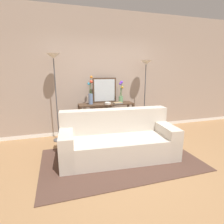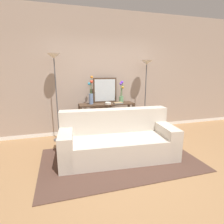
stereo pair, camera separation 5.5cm
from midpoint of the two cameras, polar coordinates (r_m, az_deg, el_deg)
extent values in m
cube|color=#9E754C|center=(3.33, 6.78, -16.50)|extent=(16.00, 16.00, 0.02)
cube|color=white|center=(5.04, -1.99, -5.20)|extent=(12.00, 0.15, 0.09)
cube|color=tan|center=(4.78, -2.14, 12.44)|extent=(12.00, 0.14, 2.96)
cube|color=#51382D|center=(3.49, 2.88, -14.70)|extent=(2.81, 1.67, 0.01)
cube|color=beige|center=(3.48, 2.37, -11.00)|extent=(2.19, 1.06, 0.42)
cube|color=beige|center=(3.62, 1.22, -2.61)|extent=(2.14, 0.42, 0.46)
cube|color=beige|center=(3.36, -13.71, -10.65)|extent=(0.31, 0.91, 0.60)
cube|color=beige|center=(3.77, 16.57, -8.12)|extent=(0.31, 0.91, 0.60)
cube|color=#473323|center=(4.49, -1.36, 2.55)|extent=(1.36, 0.38, 0.03)
cube|color=#473323|center=(4.66, -1.32, -5.45)|extent=(1.25, 0.32, 0.01)
cube|color=#473323|center=(4.31, -9.23, -3.68)|extent=(0.05, 0.05, 0.79)
cube|color=#473323|center=(4.64, 7.03, -2.38)|extent=(0.05, 0.05, 0.79)
cube|color=#473323|center=(4.62, -9.74, -2.54)|extent=(0.05, 0.05, 0.79)
cube|color=#473323|center=(4.93, 5.55, -1.40)|extent=(0.05, 0.05, 0.79)
cylinder|color=#4C4C51|center=(4.53, -15.85, -8.33)|extent=(0.26, 0.26, 0.02)
cylinder|color=#4C4C51|center=(4.29, -16.64, 3.40)|extent=(0.02, 0.02, 1.85)
cone|color=silver|center=(4.24, -17.54, 16.48)|extent=(0.28, 0.28, 0.10)
cylinder|color=#4C4C51|center=(5.02, 10.32, -5.89)|extent=(0.26, 0.26, 0.02)
cylinder|color=#4C4C51|center=(4.81, 10.75, 4.08)|extent=(0.02, 0.02, 1.74)
cone|color=silver|center=(4.75, 11.24, 15.09)|extent=(0.28, 0.28, 0.10)
cube|color=#473323|center=(4.59, -1.89, 6.88)|extent=(0.60, 0.02, 0.62)
cube|color=silver|center=(4.58, -1.86, 6.87)|extent=(0.53, 0.01, 0.55)
cylinder|color=#6B84AD|center=(4.41, -6.28, 4.13)|extent=(0.10, 0.10, 0.25)
cylinder|color=#3D7538|center=(4.38, -6.22, 8.32)|extent=(0.01, 0.02, 0.39)
sphere|color=orange|center=(4.37, -6.05, 10.90)|extent=(0.06, 0.06, 0.06)
cylinder|color=#3D7538|center=(4.38, -6.56, 7.29)|extent=(0.02, 0.02, 0.24)
sphere|color=#3AA9D9|center=(4.38, -6.85, 8.83)|extent=(0.07, 0.07, 0.07)
cylinder|color=#3D7538|center=(4.36, -6.23, 7.62)|extent=(0.04, 0.03, 0.29)
sphere|color=#E3452F|center=(4.33, -6.10, 9.51)|extent=(0.08, 0.08, 0.08)
cylinder|color=#669E6B|center=(4.58, 3.28, 3.98)|extent=(0.11, 0.11, 0.16)
cylinder|color=#3D7538|center=(4.55, 3.52, 6.37)|extent=(0.01, 0.02, 0.22)
sphere|color=gold|center=(4.54, 3.79, 7.76)|extent=(0.06, 0.06, 0.06)
cylinder|color=#3D7538|center=(4.54, 3.21, 6.92)|extent=(0.03, 0.04, 0.31)
sphere|color=#733EE3|center=(4.51, 3.10, 8.88)|extent=(0.06, 0.06, 0.06)
cylinder|color=#3D7538|center=(4.57, 3.33, 7.18)|extent=(0.04, 0.02, 0.35)
sphere|color=#D9478D|center=(4.57, 3.37, 9.36)|extent=(0.06, 0.06, 0.06)
cylinder|color=#3D7538|center=(4.56, 3.40, 7.16)|extent=(0.04, 0.04, 0.34)
sphere|color=#6736D1|center=(4.57, 3.52, 9.34)|extent=(0.07, 0.07, 0.07)
cylinder|color=silver|center=(4.37, -0.93, 2.73)|extent=(0.15, 0.15, 0.04)
torus|color=silver|center=(4.37, -0.93, 3.05)|extent=(0.15, 0.15, 0.01)
cube|color=slate|center=(4.45, 2.32, 2.74)|extent=(0.22, 0.14, 0.02)
cube|color=tan|center=(4.44, 2.30, 2.96)|extent=(0.21, 0.13, 0.02)
cube|color=#236033|center=(4.58, -7.87, -6.97)|extent=(0.04, 0.16, 0.13)
cube|color=#B77F33|center=(4.60, -7.33, -7.10)|extent=(0.04, 0.14, 0.10)
cube|color=#1E7075|center=(4.60, -6.91, -7.02)|extent=(0.02, 0.16, 0.11)
cube|color=slate|center=(4.60, -6.57, -7.05)|extent=(0.03, 0.17, 0.10)
cube|color=navy|center=(4.61, -6.07, -6.94)|extent=(0.05, 0.15, 0.11)
cube|color=tan|center=(4.62, -5.44, -6.94)|extent=(0.04, 0.15, 0.10)
cube|color=#2D2D33|center=(4.62, -4.86, -6.73)|extent=(0.05, 0.13, 0.13)
cube|color=maroon|center=(4.63, -4.36, -6.85)|extent=(0.03, 0.17, 0.10)
camera|label=1|loc=(0.03, -89.59, 0.10)|focal=29.00mm
camera|label=2|loc=(0.03, 90.41, -0.10)|focal=29.00mm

